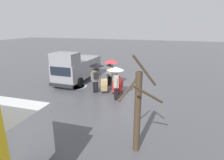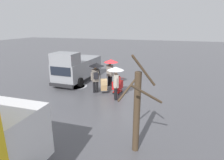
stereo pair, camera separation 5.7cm
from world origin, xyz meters
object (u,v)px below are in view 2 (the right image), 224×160
Objects in this scene: cargo_van_parked_right at (77,67)px; pedestrian_pink_side at (96,71)px; hand_dolly_boxes at (104,85)px; pedestrian_white_side at (116,75)px; bare_tree_near at (137,110)px; shopping_cart_vendor at (118,85)px; pedestrian_black_side at (110,66)px.

cargo_van_parked_right is 3.39m from pedestrian_pink_side.
hand_dolly_boxes is 0.61× the size of pedestrian_white_side.
pedestrian_pink_side is at bearing -54.91° from bare_tree_near.
cargo_van_parked_right is at bearing -24.04° from shopping_cart_vendor.
pedestrian_pink_side is at bearing 140.55° from cargo_van_parked_right.
pedestrian_black_side and pedestrian_white_side have the same top height.
pedestrian_white_side is (-1.11, 2.34, -0.01)m from pedestrian_black_side.
pedestrian_white_side is 5.13m from bare_tree_near.
cargo_van_parked_right is 2.51× the size of pedestrian_pink_side.
cargo_van_parked_right is 4.47m from shopping_cart_vendor.
shopping_cart_vendor is at bearing 126.35° from pedestrian_black_side.
bare_tree_near is at bearing 114.94° from pedestrian_white_side.
cargo_van_parked_right is at bearing -9.93° from pedestrian_black_side.
pedestrian_white_side is 0.57× the size of bare_tree_near.
shopping_cart_vendor is 0.95m from hand_dolly_boxes.
bare_tree_near reaches higher than cargo_van_parked_right.
pedestrian_white_side is (-0.19, 1.08, 1.00)m from shopping_cart_vendor.
hand_dolly_boxes is 0.61× the size of pedestrian_black_side.
pedestrian_pink_side is 1.79m from pedestrian_white_side.
shopping_cart_vendor is at bearing -80.16° from pedestrian_white_side.
bare_tree_near reaches higher than pedestrian_pink_side.
bare_tree_near is (-3.28, 5.51, 1.11)m from hand_dolly_boxes.
hand_dolly_boxes reaches higher than shopping_cart_vendor.
cargo_van_parked_right is 2.51× the size of pedestrian_black_side.
pedestrian_pink_side is (-2.60, 2.14, 0.39)m from cargo_van_parked_right.
hand_dolly_boxes is 1.80m from pedestrian_black_side.
hand_dolly_boxes is (0.92, 0.23, 0.00)m from shopping_cart_vendor.
shopping_cart_vendor is 1.49m from pedestrian_white_side.
pedestrian_black_side is (0.00, -1.49, 1.01)m from hand_dolly_boxes.
pedestrian_pink_side is at bearing 72.10° from pedestrian_black_side.
pedestrian_pink_side is at bearing 11.58° from hand_dolly_boxes.
cargo_van_parked_right is 1.44× the size of bare_tree_near.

